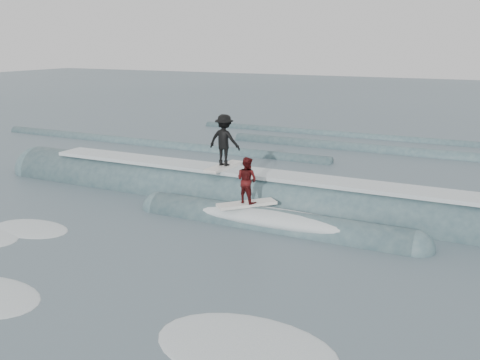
% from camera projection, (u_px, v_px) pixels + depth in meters
% --- Properties ---
extents(ground, '(160.00, 160.00, 0.00)m').
position_uv_depth(ground, '(154.00, 263.00, 14.72)').
color(ground, '#425560').
rests_on(ground, ground).
extents(breaking_wave, '(24.07, 3.93, 2.29)m').
position_uv_depth(breaking_wave, '(255.00, 204.00, 19.81)').
color(breaking_wave, '#395560').
rests_on(breaking_wave, ground).
extents(surfer_black, '(1.26, 2.04, 2.05)m').
position_uv_depth(surfer_black, '(224.00, 142.00, 20.17)').
color(surfer_black, white).
rests_on(surfer_black, ground).
extents(surfer_red, '(1.75, 1.85, 1.65)m').
position_uv_depth(surfer_red, '(247.00, 183.00, 17.62)').
color(surfer_red, white).
rests_on(surfer_red, ground).
extents(whitewater, '(13.16, 6.32, 0.10)m').
position_uv_depth(whitewater, '(74.00, 288.00, 13.20)').
color(whitewater, white).
rests_on(whitewater, ground).
extents(far_swells, '(36.80, 8.65, 0.80)m').
position_uv_depth(far_swells, '(314.00, 147.00, 30.59)').
color(far_swells, '#395560').
rests_on(far_swells, ground).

